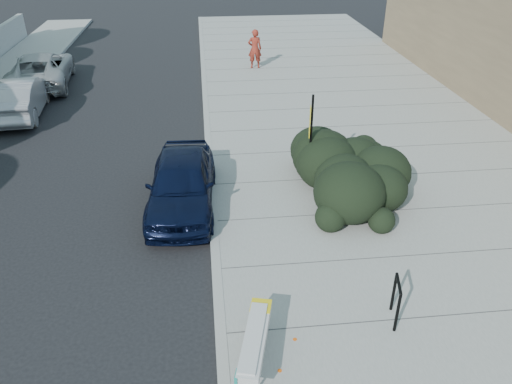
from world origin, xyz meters
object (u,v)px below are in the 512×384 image
suv_silver (41,69)px  pedestrian (255,49)px  wagon_silver (19,97)px  sign_post (310,135)px  bench (255,339)px  sedan_navy (182,183)px  bike_rack (396,298)px

suv_silver → pedestrian: (10.13, 1.34, 0.35)m
wagon_silver → pedestrian: size_ratio=2.42×
wagon_silver → suv_silver: wagon_silver is taller
sign_post → wagon_silver: 12.49m
suv_silver → pedestrian: bearing=-178.8°
suv_silver → wagon_silver: bearing=85.9°
bench → suv_silver: (-8.10, 17.47, 0.15)m
wagon_silver → sedan_navy: bearing=124.7°
suv_silver → bike_rack: bearing=116.8°
sign_post → wagon_silver: sign_post is taller
sedan_navy → suv_silver: suv_silver is taller
bike_rack → suv_silver: (-10.93, 16.81, 0.04)m
bench → wagon_silver: (-7.95, 13.57, 0.16)m
bench → suv_silver: bearing=129.3°
bike_rack → sedan_navy: bearing=143.0°
sedan_navy → pedestrian: 13.52m
sign_post → wagon_silver: bearing=155.8°
pedestrian → sign_post: bearing=91.0°
pedestrian → suv_silver: bearing=7.3°
pedestrian → bike_rack: bearing=92.3°
bench → bike_rack: (2.84, 0.66, 0.12)m
wagon_silver → suv_silver: (-0.15, 3.90, -0.00)m
bench → wagon_silver: size_ratio=0.42×
bike_rack → wagon_silver: size_ratio=0.21×
bench → suv_silver: 19.26m
pedestrian → bench: bearing=83.6°
suv_silver → sedan_navy: bearing=113.4°
bike_rack → pedestrian: size_ratio=0.50×
bike_rack → suv_silver: suv_silver is taller
sign_post → pedestrian: size_ratio=1.42×
wagon_silver → bench: bearing=115.2°
sign_post → pedestrian: (-0.26, 12.33, -0.58)m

